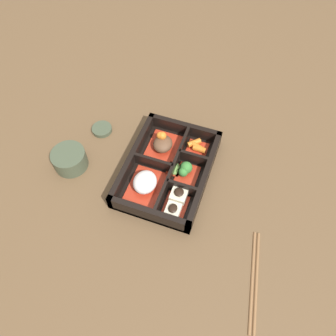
{
  "coord_description": "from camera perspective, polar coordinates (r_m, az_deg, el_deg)",
  "views": [
    {
      "loc": [
        -0.44,
        -0.15,
        0.73
      ],
      "look_at": [
        0.0,
        0.0,
        0.03
      ],
      "focal_mm": 35.0,
      "sensor_mm": 36.0,
      "label": 1
    }
  ],
  "objects": [
    {
      "name": "ground_plane",
      "position": [
        0.87,
        0.0,
        -0.9
      ],
      "size": [
        3.0,
        3.0,
        0.0
      ],
      "primitive_type": "plane",
      "color": "brown"
    },
    {
      "name": "bowl_greens",
      "position": [
        0.84,
        3.07,
        -0.48
      ],
      "size": [
        0.08,
        0.06,
        0.04
      ],
      "color": "#B22D19",
      "rests_on": "bento_base"
    },
    {
      "name": "bowl_carrots",
      "position": [
        0.89,
        5.06,
        3.53
      ],
      "size": [
        0.06,
        0.06,
        0.02
      ],
      "color": "#B22D19",
      "rests_on": "bento_base"
    },
    {
      "name": "bento_base",
      "position": [
        0.86,
        0.0,
        -0.73
      ],
      "size": [
        0.29,
        0.21,
        0.01
      ],
      "color": "black",
      "rests_on": "ground_plane"
    },
    {
      "name": "chopsticks",
      "position": [
        0.78,
        14.84,
        -18.31
      ],
      "size": [
        0.22,
        0.05,
        0.01
      ],
      "color": "brown",
      "rests_on": "ground_plane"
    },
    {
      "name": "sauce_dish",
      "position": [
        0.97,
        -11.43,
        6.65
      ],
      "size": [
        0.06,
        0.06,
        0.01
      ],
      "color": "#424C38",
      "rests_on": "ground_plane"
    },
    {
      "name": "bowl_pickles",
      "position": [
        0.86,
        1.07,
        -0.11
      ],
      "size": [
        0.04,
        0.03,
        0.01
      ],
      "color": "#B22D19",
      "rests_on": "bento_base"
    },
    {
      "name": "bowl_tofu",
      "position": [
        0.8,
        1.42,
        -6.0
      ],
      "size": [
        0.09,
        0.06,
        0.03
      ],
      "color": "#B22D19",
      "rests_on": "bento_base"
    },
    {
      "name": "bowl_rice",
      "position": [
        0.82,
        -4.02,
        -2.65
      ],
      "size": [
        0.11,
        0.08,
        0.04
      ],
      "color": "#B22D19",
      "rests_on": "bento_base"
    },
    {
      "name": "bowl_stew",
      "position": [
        0.89,
        -0.94,
        4.17
      ],
      "size": [
        0.11,
        0.08,
        0.05
      ],
      "color": "#B22D19",
      "rests_on": "bento_base"
    },
    {
      "name": "tea_cup",
      "position": [
        0.9,
        -16.77,
        1.52
      ],
      "size": [
        0.09,
        0.09,
        0.05
      ],
      "color": "#424C38",
      "rests_on": "ground_plane"
    },
    {
      "name": "bento_rim",
      "position": [
        0.85,
        0.22,
        -0.11
      ],
      "size": [
        0.29,
        0.21,
        0.05
      ],
      "color": "black",
      "rests_on": "ground_plane"
    }
  ]
}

